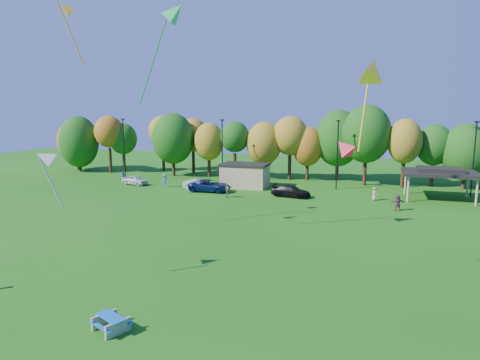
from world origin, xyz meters
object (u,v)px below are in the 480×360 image
(car_c, at_px, (210,186))
(picnic_table, at_px, (111,322))
(car_b, at_px, (199,185))
(car_d, at_px, (291,191))
(car_a, at_px, (135,180))

(car_c, bearing_deg, picnic_table, -168.11)
(car_b, height_order, car_d, car_b)
(picnic_table, bearing_deg, car_a, 144.56)
(car_d, bearing_deg, car_a, 95.40)
(car_a, distance_m, car_b, 10.32)
(picnic_table, distance_m, car_b, 36.11)
(picnic_table, relative_size, car_c, 0.38)
(car_a, bearing_deg, car_b, -83.00)
(picnic_table, height_order, car_c, car_c)
(picnic_table, distance_m, car_c, 35.18)
(car_c, relative_size, car_d, 1.14)
(picnic_table, relative_size, car_d, 0.43)
(picnic_table, distance_m, car_a, 41.13)
(car_c, bearing_deg, car_b, 70.98)
(car_a, xyz_separation_m, car_c, (11.94, -1.56, 0.09))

